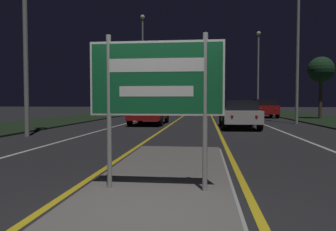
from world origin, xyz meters
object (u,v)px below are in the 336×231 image
object	(u,v)px
car_approaching_0	(150,111)
highway_sign	(156,84)
streetlight_right_near	(298,19)
car_receding_1	(264,108)
car_receding_0	(239,113)
streetlight_right_far	(258,64)
streetlight_left_far	(143,53)

from	to	relation	value
car_approaching_0	highway_sign	bearing A→B (deg)	-80.01
highway_sign	streetlight_right_near	distance (m)	18.03
highway_sign	car_receding_1	bearing A→B (deg)	76.74
car_receding_0	car_approaching_0	bearing A→B (deg)	155.39
streetlight_right_far	car_receding_1	xyz separation A→B (m)	(-0.87, -8.71, -4.77)
streetlight_right_far	car_receding_0	world-z (taller)	streetlight_right_far
streetlight_right_near	car_receding_0	distance (m)	7.77
streetlight_left_far	car_receding_0	size ratio (longest dim) A/B	2.37
streetlight_left_far	car_receding_0	xyz separation A→B (m)	(8.75, -19.42, -6.07)
streetlight_right_far	car_receding_1	bearing A→B (deg)	-95.69
car_receding_1	highway_sign	bearing A→B (deg)	-103.26
highway_sign	streetlight_right_far	bearing A→B (deg)	78.70
streetlight_right_near	car_approaching_0	xyz separation A→B (m)	(-8.91, -1.40, -5.62)
streetlight_right_near	car_receding_1	distance (m)	9.91
highway_sign	car_receding_0	distance (m)	12.76
highway_sign	streetlight_right_far	distance (m)	33.98
highway_sign	car_approaching_0	xyz separation A→B (m)	(-2.61, 14.81, -0.84)
car_receding_1	car_approaching_0	xyz separation A→B (m)	(-8.36, -9.57, -0.04)
streetlight_left_far	car_receding_0	world-z (taller)	streetlight_left_far
streetlight_right_far	car_receding_1	size ratio (longest dim) A/B	2.13
car_receding_0	car_receding_1	world-z (taller)	car_receding_1
streetlight_left_far	car_receding_1	bearing A→B (deg)	-32.03
car_receding_0	car_receding_1	size ratio (longest dim) A/B	1.08
highway_sign	car_receding_1	xyz separation A→B (m)	(5.75, 24.38, -0.80)
streetlight_right_far	car_receding_0	xyz separation A→B (m)	(-4.17, -20.60, -4.82)
streetlight_left_far	car_receding_1	xyz separation A→B (m)	(12.05, -7.54, -6.01)
highway_sign	car_receding_0	size ratio (longest dim) A/B	0.48
streetlight_right_far	car_approaching_0	distance (m)	21.03
highway_sign	car_approaching_0	world-z (taller)	highway_sign
car_receding_1	car_approaching_0	size ratio (longest dim) A/B	0.91
streetlight_left_far	streetlight_right_near	world-z (taller)	streetlight_left_far
streetlight_right_near	car_receding_0	size ratio (longest dim) A/B	2.05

